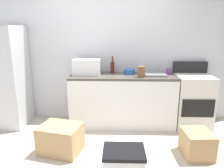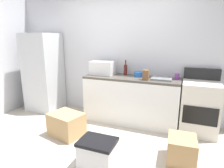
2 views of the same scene
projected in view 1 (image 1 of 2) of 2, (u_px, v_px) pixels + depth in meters
name	position (u px, v px, depth m)	size (l,w,h in m)	color
ground_plane	(100.00, 163.00, 2.71)	(6.00, 6.00, 0.00)	#B2A899
wall_back	(106.00, 50.00, 3.89)	(5.00, 0.10, 2.60)	silver
kitchen_counter	(122.00, 100.00, 3.75)	(1.80, 0.60, 0.90)	white
refrigerator	(4.00, 77.00, 3.66)	(0.68, 0.66, 1.73)	silver
stove_oven	(192.00, 100.00, 3.72)	(0.60, 0.61, 1.10)	silver
microwave	(87.00, 67.00, 3.67)	(0.46, 0.34, 0.27)	white
sink_basin	(155.00, 74.00, 3.62)	(0.36, 0.32, 0.03)	slate
wine_bottle	(112.00, 67.00, 3.80)	(0.07, 0.07, 0.30)	#591E19
coffee_mug	(168.00, 71.00, 3.74)	(0.08, 0.08, 0.10)	purple
knife_block	(141.00, 72.00, 3.46)	(0.10, 0.10, 0.18)	brown
mixing_bowl	(129.00, 71.00, 3.72)	(0.19, 0.19, 0.09)	#2659A5
cardboard_box_large	(197.00, 144.00, 2.84)	(0.36, 0.41, 0.35)	tan
cardboard_box_medium	(61.00, 139.00, 2.93)	(0.54, 0.42, 0.39)	tan
storage_bin	(124.00, 165.00, 2.36)	(0.46, 0.36, 0.38)	silver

